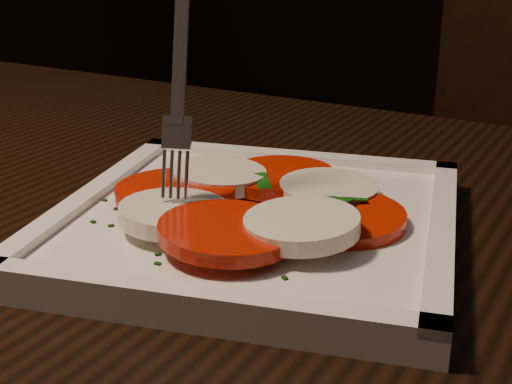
% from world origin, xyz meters
% --- Properties ---
extents(table, '(1.29, 0.94, 0.75)m').
position_xyz_m(table, '(0.17, -0.17, 0.65)').
color(table, black).
rests_on(table, ground).
extents(chair, '(0.51, 0.51, 0.93)m').
position_xyz_m(chair, '(0.16, 0.70, 0.53)').
color(chair, black).
rests_on(chair, ground).
extents(plate, '(0.32, 0.32, 0.01)m').
position_xyz_m(plate, '(0.26, -0.11, 0.76)').
color(plate, white).
rests_on(plate, table).
extents(caprese_salad, '(0.20, 0.19, 0.02)m').
position_xyz_m(caprese_salad, '(0.26, -0.11, 0.77)').
color(caprese_salad, '#C01404').
rests_on(caprese_salad, plate).
extents(fork, '(0.04, 0.05, 0.16)m').
position_xyz_m(fork, '(0.22, -0.13, 0.86)').
color(fork, white).
rests_on(fork, caprese_salad).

